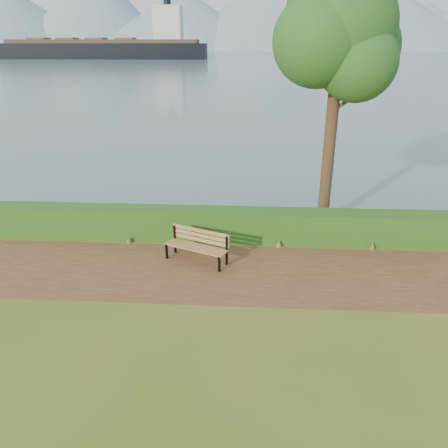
{
  "coord_description": "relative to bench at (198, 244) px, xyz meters",
  "views": [
    {
      "loc": [
        0.65,
        -10.47,
        5.98
      ],
      "look_at": [
        -0.08,
        1.2,
        1.1
      ],
      "focal_mm": 35.0,
      "sensor_mm": 36.0,
      "label": 1
    }
  ],
  "objects": [
    {
      "name": "cargo_ship",
      "position": [
        -52.2,
        163.82,
        2.97
      ],
      "size": [
        77.85,
        13.7,
        23.57
      ],
      "rotation": [
        0.0,
        0.0,
        0.02
      ],
      "color": "black",
      "rests_on": "ground"
    },
    {
      "name": "hedge",
      "position": [
        0.83,
        1.61,
        -0.05
      ],
      "size": [
        32.0,
        0.85,
        1.0
      ],
      "primitive_type": "cube",
      "color": "#204A15",
      "rests_on": "ground"
    },
    {
      "name": "tree",
      "position": [
        4.06,
        2.95,
        5.66
      ],
      "size": [
        4.03,
        3.61,
        8.34
      ],
      "rotation": [
        0.0,
        0.0,
        0.33
      ],
      "color": "#382017",
      "rests_on": "ground"
    },
    {
      "name": "ground",
      "position": [
        0.83,
        -0.99,
        -0.55
      ],
      "size": [
        140.0,
        140.0,
        0.0
      ],
      "primitive_type": "plane",
      "color": "#58631C",
      "rests_on": "ground"
    },
    {
      "name": "bench",
      "position": [
        0.0,
        0.0,
        0.0
      ],
      "size": [
        1.95,
        1.25,
        0.95
      ],
      "rotation": [
        0.0,
        0.0,
        -0.41
      ],
      "color": "black",
      "rests_on": "ground"
    },
    {
      "name": "path",
      "position": [
        0.83,
        -0.69,
        -0.54
      ],
      "size": [
        40.0,
        3.4,
        0.01
      ],
      "primitive_type": "cube",
      "color": "#512E1B",
      "rests_on": "ground"
    },
    {
      "name": "water",
      "position": [
        0.83,
        259.01,
        -0.54
      ],
      "size": [
        700.0,
        510.0,
        0.0
      ],
      "primitive_type": "cube",
      "color": "#445E6D",
      "rests_on": "ground"
    },
    {
      "name": "mountains",
      "position": [
        -8.34,
        405.06,
        27.15
      ],
      "size": [
        585.0,
        190.0,
        70.0
      ],
      "color": "gray",
      "rests_on": "ground"
    }
  ]
}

